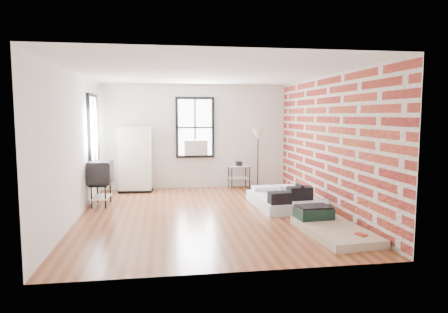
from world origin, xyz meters
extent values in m
plane|color=brown|center=(0.00, 0.00, 0.00)|extent=(6.00, 6.00, 0.00)
cube|color=silver|center=(0.00, 3.00, 1.40)|extent=(5.00, 0.01, 2.80)
cube|color=silver|center=(0.00, -3.00, 1.40)|extent=(5.00, 0.01, 2.80)
cube|color=silver|center=(-2.50, 0.00, 1.40)|extent=(0.01, 6.00, 2.80)
cube|color=maroon|center=(2.50, 0.00, 1.40)|extent=(0.02, 6.00, 2.80)
cube|color=white|center=(0.00, 0.00, 2.80)|extent=(5.00, 6.00, 0.01)
cube|color=white|center=(0.00, 2.95, 1.65)|extent=(0.90, 0.02, 1.50)
cube|color=black|center=(-0.48, 2.97, 1.65)|extent=(0.07, 0.08, 1.64)
cube|color=black|center=(0.48, 2.97, 1.65)|extent=(0.07, 0.08, 1.64)
cube|color=black|center=(0.00, 2.97, 2.44)|extent=(0.90, 0.08, 0.07)
cube|color=black|center=(0.00, 2.97, 0.86)|extent=(0.90, 0.08, 0.07)
cube|color=black|center=(0.00, 2.94, 1.65)|extent=(0.04, 0.02, 1.50)
cube|color=black|center=(0.00, 2.94, 1.65)|extent=(0.90, 0.02, 0.04)
cube|color=beige|center=(0.00, 2.83, 1.12)|extent=(0.62, 0.30, 0.40)
cube|color=white|center=(-2.45, 1.80, 1.65)|extent=(0.02, 0.90, 1.50)
cube|color=black|center=(-2.47, 1.32, 1.65)|extent=(0.08, 0.07, 1.64)
cube|color=black|center=(-2.47, 2.29, 1.65)|extent=(0.08, 0.07, 1.64)
cube|color=black|center=(-2.47, 1.80, 2.44)|extent=(0.08, 0.90, 0.07)
cube|color=black|center=(-2.47, 1.80, 0.86)|extent=(0.08, 0.90, 0.07)
cube|color=black|center=(-2.44, 1.80, 1.65)|extent=(0.02, 0.04, 1.50)
cube|color=black|center=(-2.44, 1.80, 1.65)|extent=(0.02, 0.90, 0.04)
cube|color=white|center=(1.75, 0.46, 0.11)|extent=(1.36, 1.78, 0.22)
cube|color=white|center=(1.44, 1.12, 0.28)|extent=(0.51, 0.34, 0.11)
cube|color=white|center=(1.98, 1.15, 0.28)|extent=(0.51, 0.34, 0.11)
cube|color=black|center=(1.95, 0.07, 0.36)|extent=(0.51, 0.32, 0.27)
cylinder|color=black|center=(1.95, 0.07, 0.51)|extent=(0.09, 0.32, 0.07)
cube|color=black|center=(1.43, -0.23, 0.34)|extent=(0.45, 0.30, 0.23)
cylinder|color=silver|center=(1.66, 0.41, 0.32)|extent=(0.06, 0.06, 0.20)
cylinder|color=#184BAE|center=(1.66, 0.41, 0.44)|extent=(0.03, 0.03, 0.03)
cube|color=tan|center=(1.95, -1.70, 0.07)|extent=(1.02, 1.75, 0.13)
cube|color=black|center=(1.81, -1.09, 0.23)|extent=(0.65, 0.49, 0.20)
cube|color=black|center=(1.81, -1.09, 0.35)|extent=(0.62, 0.45, 0.04)
cube|color=#A8271A|center=(2.16, -2.17, 0.14)|extent=(0.17, 0.21, 0.02)
cube|color=black|center=(-1.58, 2.65, 0.03)|extent=(0.88, 0.54, 0.06)
cube|color=#F4E8CD|center=(-1.58, 2.65, 0.87)|extent=(0.84, 0.50, 1.62)
cylinder|color=black|center=(0.94, 2.51, 0.31)|extent=(0.02, 0.02, 0.61)
cylinder|color=black|center=(1.42, 2.55, 0.31)|extent=(0.02, 0.02, 0.61)
cylinder|color=black|center=(0.91, 2.89, 0.31)|extent=(0.02, 0.02, 0.61)
cylinder|color=black|center=(1.40, 2.93, 0.31)|extent=(0.02, 0.02, 0.61)
cube|color=silver|center=(1.17, 2.72, 0.61)|extent=(0.59, 0.48, 0.02)
cube|color=silver|center=(1.17, 2.72, 0.28)|extent=(0.56, 0.46, 0.02)
cube|color=black|center=(1.17, 2.72, 0.68)|extent=(0.15, 0.21, 0.11)
cylinder|color=#312610|center=(1.67, 2.65, 0.01)|extent=(0.23, 0.23, 0.03)
cylinder|color=#312610|center=(1.67, 2.65, 0.73)|extent=(0.03, 0.03, 1.40)
cone|color=tan|center=(1.67, 2.65, 1.47)|extent=(0.35, 0.35, 0.31)
cylinder|color=black|center=(-2.38, 0.86, 0.24)|extent=(0.03, 0.03, 0.48)
cylinder|color=black|center=(-2.09, 0.84, 0.24)|extent=(0.03, 0.03, 0.48)
cylinder|color=black|center=(-2.35, 1.44, 0.24)|extent=(0.03, 0.03, 0.48)
cylinder|color=black|center=(-2.06, 1.42, 0.24)|extent=(0.03, 0.03, 0.48)
cube|color=black|center=(-2.22, 1.14, 0.48)|extent=(0.42, 0.71, 0.03)
cube|color=silver|center=(-2.22, 1.14, 0.19)|extent=(0.40, 0.69, 0.02)
cube|color=black|center=(-2.22, 1.14, 0.74)|extent=(0.51, 0.58, 0.48)
cube|color=black|center=(-1.98, 1.13, 0.74)|extent=(0.05, 0.46, 0.39)
camera|label=1|loc=(-0.84, -7.81, 1.99)|focal=32.00mm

